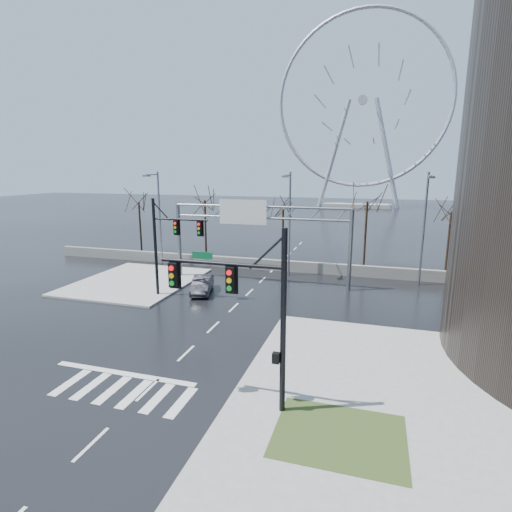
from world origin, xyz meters
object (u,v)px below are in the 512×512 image
at_px(sign_gantry, 255,227).
at_px(car, 202,285).
at_px(ferris_wheel, 362,107).
at_px(signal_mast_near, 251,302).
at_px(signal_mast_far, 167,239).

height_order(sign_gantry, car, sign_gantry).
relative_size(sign_gantry, ferris_wheel, 0.32).
height_order(signal_mast_near, sign_gantry, signal_mast_near).
bearing_deg(car, signal_mast_near, -74.65).
height_order(signal_mast_far, car, signal_mast_far).
relative_size(signal_mast_far, car, 1.88).
height_order(sign_gantry, ferris_wheel, ferris_wheel).
bearing_deg(signal_mast_near, ferris_wheel, 90.08).
relative_size(ferris_wheel, car, 11.94).
xyz_separation_m(signal_mast_near, ferris_wheel, (-0.14, 99.04, 21.26)).
bearing_deg(ferris_wheel, car, -95.98).
bearing_deg(signal_mast_near, sign_gantry, 106.19).
relative_size(signal_mast_far, sign_gantry, 0.49).
distance_m(signal_mast_far, car, 4.96).
bearing_deg(sign_gantry, signal_mast_near, -73.81).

